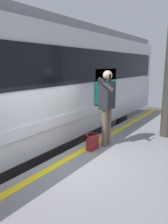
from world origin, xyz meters
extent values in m
plane|color=#4C4742|center=(0.00, 0.00, 0.00)|extent=(23.57, 23.57, 0.00)
cube|color=gray|center=(0.00, 2.26, 0.48)|extent=(12.26, 4.51, 0.96)
cube|color=yellow|center=(0.00, 0.30, 0.97)|extent=(12.02, 0.16, 0.01)
cube|color=slate|center=(0.00, -1.14, 0.08)|extent=(15.94, 0.08, 0.16)
cube|color=silver|center=(-0.40, -1.86, 2.37)|extent=(13.69, 3.00, 2.84)
cube|color=gray|center=(-0.40, -1.86, 3.91)|extent=(13.41, 2.76, 0.24)
cube|color=black|center=(-0.40, -0.34, 2.87)|extent=(13.00, 0.03, 0.90)
cube|color=silver|center=(-0.40, -0.34, 1.59)|extent=(13.00, 0.03, 0.24)
cube|color=#19A58C|center=(-2.79, -0.34, 2.23)|extent=(1.36, 0.02, 1.10)
cylinder|color=black|center=(-4.84, -0.66, 0.58)|extent=(0.84, 0.12, 0.84)
cylinder|color=black|center=(-4.84, -3.06, 0.58)|extent=(0.84, 0.12, 0.84)
cylinder|color=brown|center=(-1.25, 0.57, 1.42)|extent=(0.14, 0.14, 0.91)
cylinder|color=brown|center=(-1.07, 0.57, 1.42)|extent=(0.14, 0.14, 0.91)
cube|color=black|center=(-1.16, 0.57, 2.19)|extent=(0.40, 0.24, 0.64)
sphere|color=black|center=(-1.16, 0.41, 2.49)|extent=(0.20, 0.20, 0.20)
sphere|color=beige|center=(-1.16, 0.57, 2.66)|extent=(0.22, 0.22, 0.22)
cylinder|color=black|center=(-1.41, 0.57, 2.13)|extent=(0.09, 0.09, 0.58)
cylinder|color=black|center=(-0.93, 0.65, 2.46)|extent=(0.09, 0.42, 0.33)
cube|color=black|center=(-0.93, 0.75, 2.62)|extent=(0.07, 0.02, 0.15)
cube|color=maroon|center=(-0.73, 0.44, 1.11)|extent=(0.33, 0.15, 0.29)
torus|color=maroon|center=(-0.73, 0.44, 1.31)|extent=(0.30, 0.30, 0.02)
camera|label=1|loc=(3.39, 2.97, 2.90)|focal=35.07mm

